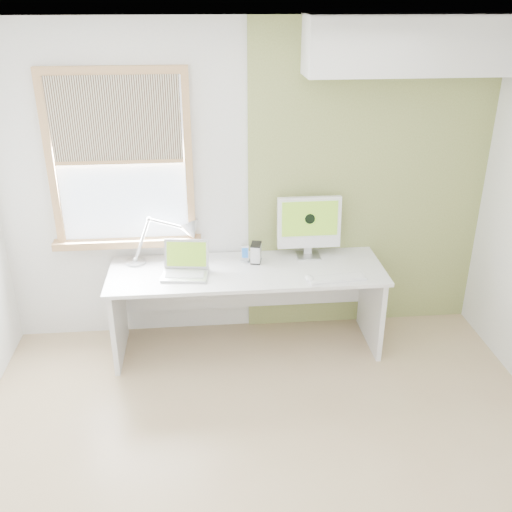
{
  "coord_description": "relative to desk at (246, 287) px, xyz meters",
  "views": [
    {
      "loc": [
        -0.36,
        -2.73,
        2.76
      ],
      "look_at": [
        0.0,
        1.05,
        1.0
      ],
      "focal_mm": 40.39,
      "sensor_mm": 36.0,
      "label": 1
    }
  ],
  "objects": [
    {
      "name": "laptop",
      "position": [
        -0.48,
        -0.08,
        0.26
      ],
      "size": [
        0.39,
        0.33,
        0.25
      ],
      "color": "#B7BABC",
      "rests_on": "desk"
    },
    {
      "name": "window",
      "position": [
        -0.96,
        0.27,
        1.01
      ],
      "size": [
        1.2,
        0.14,
        1.42
      ],
      "color": "#B08250",
      "rests_on": "room"
    },
    {
      "name": "desk_lamp",
      "position": [
        -0.52,
        0.22,
        0.4
      ],
      "size": [
        0.7,
        0.33,
        0.38
      ],
      "color": "#B7BABC",
      "rests_on": "desk"
    },
    {
      "name": "phone_dock",
      "position": [
        -0.0,
        0.08,
        0.24
      ],
      "size": [
        0.08,
        0.08,
        0.14
      ],
      "color": "#B7BABC",
      "rests_on": "desk"
    },
    {
      "name": "soffit",
      "position": [
        1.24,
        0.13,
        1.87
      ],
      "size": [
        1.6,
        0.4,
        0.42
      ],
      "primitive_type": "cube",
      "color": "white",
      "rests_on": "room"
    },
    {
      "name": "imac",
      "position": [
        0.53,
        0.16,
        0.48
      ],
      "size": [
        0.52,
        0.17,
        0.51
      ],
      "color": "#B7BABC",
      "rests_on": "desk"
    },
    {
      "name": "desk",
      "position": [
        0.0,
        0.0,
        0.0
      ],
      "size": [
        2.2,
        0.7,
        0.73
      ],
      "color": "silver",
      "rests_on": "room"
    },
    {
      "name": "room",
      "position": [
        0.04,
        -1.44,
        0.77
      ],
      "size": [
        4.04,
        3.54,
        2.64
      ],
      "color": "tan",
      "rests_on": "ground"
    },
    {
      "name": "external_drive",
      "position": [
        0.09,
        0.08,
        0.28
      ],
      "size": [
        0.1,
        0.14,
        0.16
      ],
      "color": "#B7BABC",
      "rests_on": "desk"
    },
    {
      "name": "keyboard",
      "position": [
        0.68,
        -0.3,
        0.2
      ],
      "size": [
        0.46,
        0.17,
        0.02
      ],
      "color": "white",
      "rests_on": "desk"
    },
    {
      "name": "mouse",
      "position": [
        0.46,
        -0.29,
        0.21
      ],
      "size": [
        0.08,
        0.12,
        0.03
      ],
      "primitive_type": "ellipsoid",
      "rotation": [
        0.0,
        0.0,
        0.14
      ],
      "color": "white",
      "rests_on": "desk"
    },
    {
      "name": "accent_wall",
      "position": [
        1.04,
        0.3,
        0.77
      ],
      "size": [
        2.0,
        0.02,
        2.6
      ],
      "primitive_type": "cube",
      "color": "olive",
      "rests_on": "room"
    }
  ]
}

